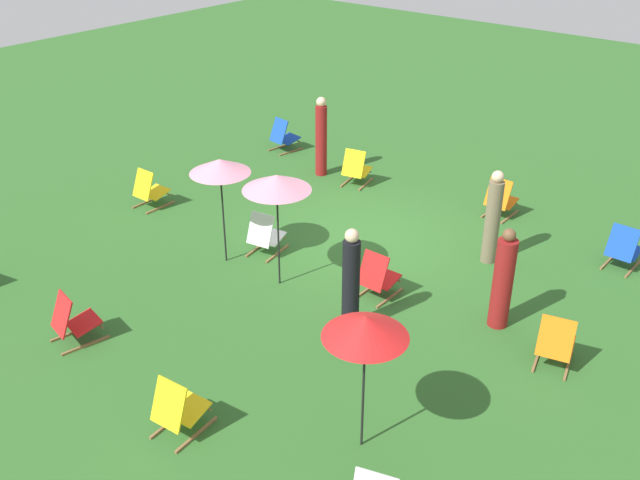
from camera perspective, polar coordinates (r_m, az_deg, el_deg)
The scene contains 18 objects.
ground_plane at distance 13.86m, azimuth 3.13°, elevation -0.01°, with size 40.00×40.00×0.00m, color #2D6026.
deckchair_1 at distance 15.45m, azimuth -13.30°, elevation 3.84°, with size 0.49×0.76×0.83m.
deckchair_2 at distance 15.08m, azimuth 14.07°, elevation 3.14°, with size 0.48×0.76×0.83m.
deckchair_3 at distance 16.12m, azimuth 2.88°, elevation 5.63°, with size 0.62×0.84×0.83m.
deckchair_4 at distance 11.98m, azimuth 4.60°, elevation -2.92°, with size 0.49×0.76×0.83m.
deckchair_6 at distance 10.94m, azimuth 18.12°, elevation -7.76°, with size 0.64×0.85×0.83m.
deckchair_7 at distance 13.86m, azimuth 22.84°, elevation -0.65°, with size 0.49×0.77×0.83m.
deckchair_8 at distance 18.07m, azimuth -2.89°, elevation 8.16°, with size 0.59×0.83×0.83m.
deckchair_9 at distance 13.27m, azimuth -4.35°, elevation 0.38°, with size 0.59×0.83×0.83m.
deckchair_10 at distance 9.49m, azimuth -11.13°, elevation -12.98°, with size 0.54×0.80×0.83m.
deckchair_11 at distance 11.48m, azimuth -18.92°, elevation -6.06°, with size 0.62×0.84×0.83m.
umbrella_0 at distance 11.62m, azimuth -3.45°, elevation 4.54°, with size 1.13×1.13×2.02m.
umbrella_1 at distance 8.29m, azimuth 3.62°, elevation -6.88°, with size 1.02×1.02×1.92m.
umbrella_2 at distance 12.47m, azimuth -7.92°, elevation 5.78°, with size 1.06×1.06×1.97m.
person_0 at distance 16.45m, azimuth 0.09°, elevation 8.08°, with size 0.37×0.37×1.83m.
person_1 at distance 13.11m, azimuth 13.48°, elevation 1.63°, with size 0.28×0.28×1.76m.
person_2 at distance 11.36m, azimuth 14.24°, elevation -3.17°, with size 0.44×0.44×1.69m.
person_3 at distance 10.91m, azimuth 2.45°, elevation -3.35°, with size 0.28×0.28×1.74m.
Camera 1 is at (-7.12, 9.94, 6.53)m, focal length 40.52 mm.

